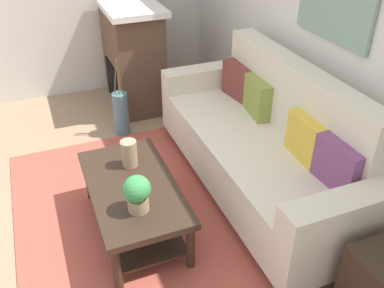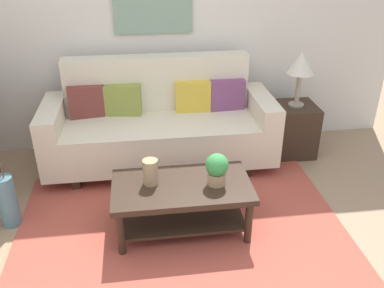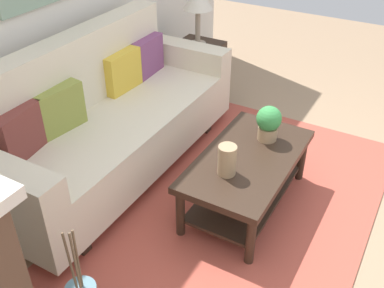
% 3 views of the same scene
% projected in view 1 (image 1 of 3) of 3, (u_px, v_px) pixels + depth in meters
% --- Properties ---
extents(ground_plane, '(9.18, 9.18, 0.00)m').
position_uv_depth(ground_plane, '(74.00, 245.00, 3.07)').
color(ground_plane, '#9E7F60').
extents(wall_back, '(5.18, 0.10, 2.70)m').
position_uv_depth(wall_back, '(347.00, 29.00, 3.00)').
color(wall_back, silver).
rests_on(wall_back, ground_plane).
extents(area_rug, '(2.69, 1.79, 0.01)m').
position_uv_depth(area_rug, '(140.00, 226.00, 3.22)').
color(area_rug, '#B24C3D').
rests_on(area_rug, ground_plane).
extents(couch, '(2.28, 0.84, 1.08)m').
position_uv_depth(couch, '(263.00, 146.00, 3.40)').
color(couch, beige).
rests_on(couch, ground_plane).
extents(throw_pillow_maroon, '(0.37, 0.17, 0.32)m').
position_uv_depth(throw_pillow_maroon, '(239.00, 81.00, 3.86)').
color(throw_pillow_maroon, brown).
rests_on(throw_pillow_maroon, couch).
extents(throw_pillow_olive, '(0.37, 0.17, 0.32)m').
position_uv_depth(throw_pillow_olive, '(258.00, 97.00, 3.58)').
color(throw_pillow_olive, olive).
rests_on(throw_pillow_olive, couch).
extents(throw_pillow_mustard, '(0.37, 0.14, 0.32)m').
position_uv_depth(throw_pillow_mustard, '(307.00, 138.00, 3.02)').
color(throw_pillow_mustard, gold).
rests_on(throw_pillow_mustard, couch).
extents(throw_pillow_plum, '(0.37, 0.14, 0.32)m').
position_uv_depth(throw_pillow_plum, '(339.00, 165.00, 2.74)').
color(throw_pillow_plum, '#7A4270').
rests_on(throw_pillow_plum, couch).
extents(coffee_table, '(1.10, 0.60, 0.43)m').
position_uv_depth(coffee_table, '(134.00, 197.00, 3.04)').
color(coffee_table, '#332319').
rests_on(coffee_table, ground_plane).
extents(tabletop_vase, '(0.12, 0.12, 0.21)m').
position_uv_depth(tabletop_vase, '(130.00, 153.00, 3.12)').
color(tabletop_vase, tan).
rests_on(tabletop_vase, coffee_table).
extents(potted_plant_tabletop, '(0.18, 0.18, 0.26)m').
position_uv_depth(potted_plant_tabletop, '(138.00, 193.00, 2.68)').
color(potted_plant_tabletop, tan).
rests_on(potted_plant_tabletop, coffee_table).
extents(fireplace, '(1.02, 0.58, 1.16)m').
position_uv_depth(fireplace, '(133.00, 55.00, 4.67)').
color(fireplace, brown).
rests_on(fireplace, ground_plane).
extents(floor_vase, '(0.15, 0.15, 0.46)m').
position_uv_depth(floor_vase, '(121.00, 114.00, 4.26)').
color(floor_vase, slate).
rests_on(floor_vase, ground_plane).
extents(floor_vase_branch_a, '(0.02, 0.01, 0.36)m').
position_uv_depth(floor_vase_branch_a, '(118.00, 77.00, 4.03)').
color(floor_vase_branch_a, brown).
rests_on(floor_vase_branch_a, floor_vase).
extents(floor_vase_branch_b, '(0.01, 0.03, 0.36)m').
position_uv_depth(floor_vase_branch_b, '(119.00, 76.00, 4.06)').
color(floor_vase_branch_b, brown).
rests_on(floor_vase_branch_b, floor_vase).
extents(floor_vase_branch_c, '(0.04, 0.05, 0.36)m').
position_uv_depth(floor_vase_branch_c, '(116.00, 77.00, 4.05)').
color(floor_vase_branch_c, brown).
rests_on(floor_vase_branch_c, floor_vase).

